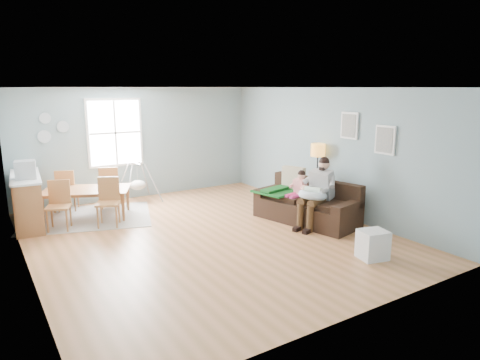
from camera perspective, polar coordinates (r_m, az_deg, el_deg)
room at (r=7.60m, az=-4.73°, el=10.08°), size 8.40×9.40×3.90m
window at (r=10.65m, az=-16.34°, el=6.07°), size 1.32×0.08×1.62m
pictures at (r=8.67m, az=16.51°, el=6.09°), size 0.05×1.34×0.74m
wall_plates at (r=10.34m, az=-23.92°, el=6.35°), size 0.67×0.02×0.66m
sofa at (r=8.90m, az=9.05°, el=-3.56°), size 1.37×2.26×0.85m
green_throw at (r=9.19m, az=5.23°, el=-1.41°), size 1.12×0.99×0.04m
beige_pillow at (r=9.28m, az=7.15°, el=0.18°), size 0.31×0.53×0.52m
father at (r=8.52m, az=10.28°, el=-1.34°), size 1.02×0.64×1.37m
nursing_pillow at (r=8.41m, az=9.65°, el=-1.97°), size 0.68×0.67×0.23m
infant at (r=8.41m, az=9.44°, el=-1.32°), size 0.27×0.39×0.15m
toddler at (r=8.85m, az=7.78°, el=-0.87°), size 0.54×0.32×0.81m
floor_lamp at (r=9.43m, az=10.33°, el=3.19°), size 0.30×0.30×1.51m
storage_cube at (r=7.25m, az=17.23°, el=-8.23°), size 0.50×0.46×0.47m
rug at (r=9.66m, az=-19.59°, el=-4.71°), size 3.01×2.61×0.01m
dining_table at (r=9.58m, az=-19.72°, el=-2.98°), size 2.00×1.62×0.62m
chair_sw at (r=8.98m, az=-23.00°, el=-2.68°), size 0.56×0.56×0.95m
chair_se at (r=8.88m, az=-17.14°, el=-2.33°), size 0.58×0.58×0.97m
chair_nw at (r=10.19m, az=-22.13°, el=-0.97°), size 0.56×0.56×0.94m
chair_ne at (r=10.10m, az=-16.99°, el=-0.59°), size 0.57×0.57×0.97m
counter at (r=9.51m, az=-26.47°, el=-2.38°), size 0.69×1.85×1.01m
monitor at (r=9.04m, az=-26.73°, el=1.25°), size 0.41×0.39×0.34m
baby_swing at (r=10.57m, az=-13.47°, el=-0.58°), size 0.93×0.94×0.94m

